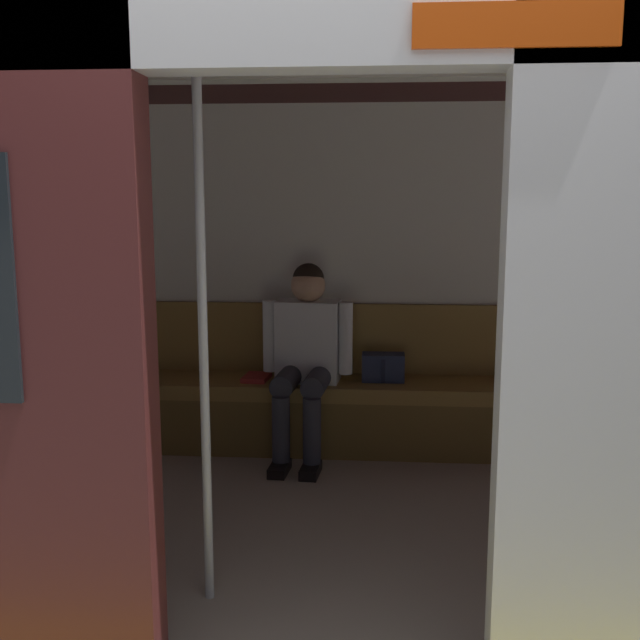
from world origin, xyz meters
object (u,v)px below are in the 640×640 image
(bench_seat, at_px, (349,399))
(handbag, at_px, (383,367))
(train_car, at_px, (324,212))
(book, at_px, (256,378))
(grab_pole_door, at_px, (203,336))
(person_seated, at_px, (306,348))

(bench_seat, distance_m, handbag, 0.29)
(train_car, bearing_deg, book, -64.39)
(train_car, distance_m, handbag, 1.48)
(book, xyz_separation_m, grab_pole_door, (-0.10, 1.79, 0.60))
(bench_seat, bearing_deg, person_seated, 11.49)
(train_car, bearing_deg, grab_pole_door, 62.09)
(bench_seat, distance_m, person_seated, 0.42)
(bench_seat, height_order, person_seated, person_seated)
(person_seated, distance_m, book, 0.39)
(handbag, xyz_separation_m, grab_pole_door, (0.69, 1.83, 0.53))
(bench_seat, xyz_separation_m, book, (0.58, -0.03, 0.12))
(book, bearing_deg, grab_pole_door, 98.12)
(person_seated, bearing_deg, book, -14.26)
(bench_seat, xyz_separation_m, person_seated, (0.26, 0.05, 0.33))
(train_car, xyz_separation_m, book, (0.50, -1.04, -1.04))
(handbag, height_order, grab_pole_door, grab_pole_door)
(train_car, bearing_deg, handbag, -105.00)
(train_car, xyz_separation_m, person_seated, (0.18, -0.96, -0.83))
(train_car, height_order, bench_seat, train_car)
(train_car, relative_size, bench_seat, 2.01)
(train_car, height_order, person_seated, train_car)
(book, bearing_deg, handbag, -172.35)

